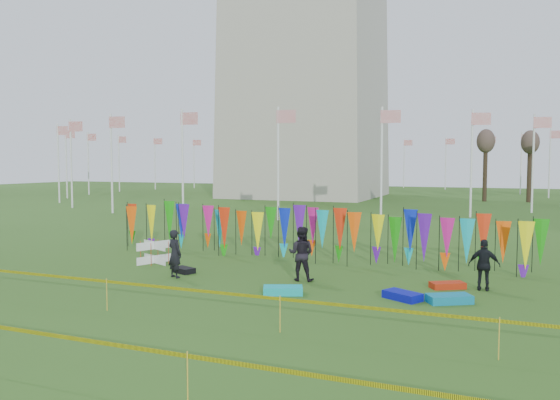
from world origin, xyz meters
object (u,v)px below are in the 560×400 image
at_px(kite_bag_turquoise, 283,290).
at_px(box_kite, 155,252).
at_px(person_left, 175,254).
at_px(person_mid, 301,254).
at_px(kite_bag_black, 184,270).
at_px(kite_bag_red, 447,285).
at_px(kite_bag_teal, 449,299).
at_px(kite_bag_blue, 402,296).
at_px(person_right, 484,265).

bearing_deg(kite_bag_turquoise, box_kite, 157.15).
xyz_separation_m(box_kite, person_left, (2.25, -1.99, 0.40)).
bearing_deg(person_mid, kite_bag_turquoise, 88.83).
xyz_separation_m(person_mid, kite_bag_black, (-4.50, -0.37, -0.84)).
height_order(box_kite, kite_bag_red, box_kite).
xyz_separation_m(person_mid, kite_bag_teal, (5.02, -1.22, -0.82)).
bearing_deg(kite_bag_teal, kite_bag_blue, -174.99).
xyz_separation_m(person_left, person_mid, (4.33, 1.22, 0.08)).
bearing_deg(kite_bag_red, kite_bag_turquoise, -149.56).
bearing_deg(kite_bag_teal, kite_bag_black, 174.89).
bearing_deg(kite_bag_turquoise, person_left, 169.29).
bearing_deg(kite_bag_teal, box_kite, 170.25).
distance_m(person_mid, kite_bag_blue, 4.02).
bearing_deg(person_mid, kite_bag_black, -0.36).
bearing_deg(kite_bag_blue, kite_bag_teal, 5.01).
distance_m(person_left, person_mid, 4.50).
bearing_deg(box_kite, kite_bag_teal, -9.75).
xyz_separation_m(person_left, kite_bag_blue, (8.03, -0.12, -0.74)).
bearing_deg(kite_bag_turquoise, person_mid, 93.93).
bearing_deg(kite_bag_blue, kite_bag_turquoise, -168.49).
relative_size(person_left, kite_bag_turquoise, 1.41).
bearing_deg(person_mid, kite_bag_red, -177.07).
distance_m(person_right, kite_bag_turquoise, 6.48).
relative_size(person_right, kite_bag_blue, 1.48).
bearing_deg(box_kite, person_left, -41.47).
bearing_deg(person_right, kite_bag_red, 5.22).
relative_size(kite_bag_turquoise, kite_bag_blue, 1.09).
height_order(box_kite, kite_bag_turquoise, box_kite).
bearing_deg(person_left, kite_bag_black, -58.36).
relative_size(box_kite, person_left, 0.54).
relative_size(box_kite, person_mid, 0.49).
bearing_deg(kite_bag_black, box_kite, 151.22).
relative_size(person_mid, person_right, 1.14).
relative_size(person_mid, kite_bag_turquoise, 1.55).
height_order(kite_bag_turquoise, kite_bag_teal, kite_bag_turquoise).
distance_m(kite_bag_red, kite_bag_teal, 1.92).
relative_size(box_kite, kite_bag_turquoise, 0.76).
height_order(kite_bag_blue, kite_bag_teal, kite_bag_teal).
height_order(box_kite, person_left, person_left).
relative_size(person_right, kite_bag_red, 1.51).
height_order(person_mid, kite_bag_red, person_mid).
relative_size(person_left, person_right, 1.04).
bearing_deg(kite_bag_red, box_kite, 179.56).
xyz_separation_m(person_mid, kite_bag_red, (4.81, 0.68, -0.84)).
relative_size(person_left, kite_bag_blue, 1.54).
relative_size(kite_bag_blue, kite_bag_black, 1.30).
height_order(kite_bag_turquoise, kite_bag_blue, kite_bag_turquoise).
xyz_separation_m(person_left, person_right, (10.25, 2.01, -0.03)).
distance_m(box_kite, kite_bag_black, 2.40).
distance_m(person_left, kite_bag_red, 9.37).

